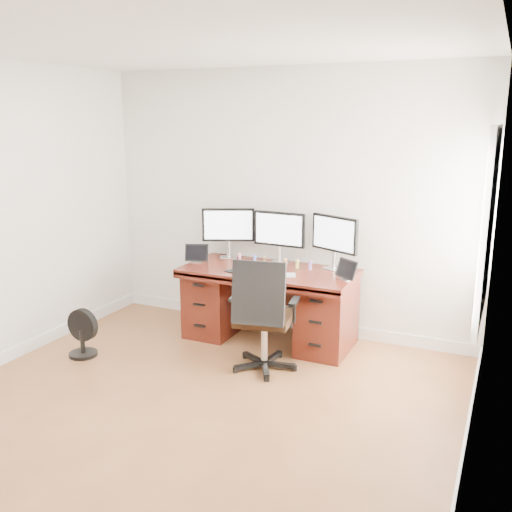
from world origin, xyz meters
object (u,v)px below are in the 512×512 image
at_px(office_chair, 263,334).
at_px(keyboard, 257,272).
at_px(monitor_center, 279,231).
at_px(floor_fan, 82,334).
at_px(desk, 270,302).

relative_size(office_chair, keyboard, 3.68).
bearing_deg(monitor_center, floor_fan, -134.79).
bearing_deg(floor_fan, office_chair, 14.01).
height_order(office_chair, floor_fan, office_chair).
distance_m(desk, office_chair, 0.73).
height_order(floor_fan, monitor_center, monitor_center).
relative_size(desk, monitor_center, 3.09).
relative_size(floor_fan, monitor_center, 0.83).
relative_size(desk, office_chair, 1.63).
relative_size(floor_fan, keyboard, 1.62).
bearing_deg(keyboard, monitor_center, 70.52).
distance_m(office_chair, floor_fan, 1.74).
bearing_deg(monitor_center, office_chair, -73.52).
bearing_deg(floor_fan, monitor_center, 42.93).
distance_m(desk, keyboard, 0.41).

